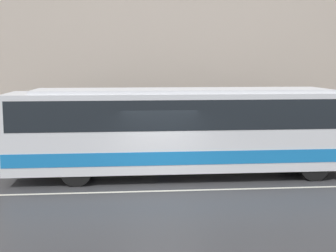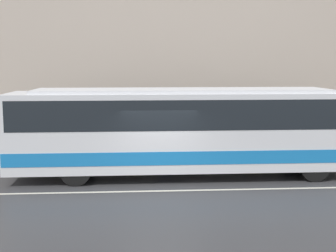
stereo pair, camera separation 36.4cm
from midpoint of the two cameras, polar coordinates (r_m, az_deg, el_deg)
ground_plane at (r=14.96m, az=-1.48°, el=-7.93°), size 60.00×60.00×0.00m
sidewalk at (r=20.16m, az=-2.51°, el=-3.68°), size 60.00×2.73×0.12m
building_facade at (r=21.29m, az=-2.79°, el=9.71°), size 60.00×0.35×9.94m
lane_stripe at (r=14.96m, az=-1.48°, el=-7.92°), size 54.00×0.14×0.01m
transit_bus at (r=16.64m, az=1.14°, el=-0.14°), size 12.11×2.58×3.13m
pedestrian_waiting at (r=19.73m, az=-1.05°, el=-1.25°), size 0.36×0.36×1.79m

